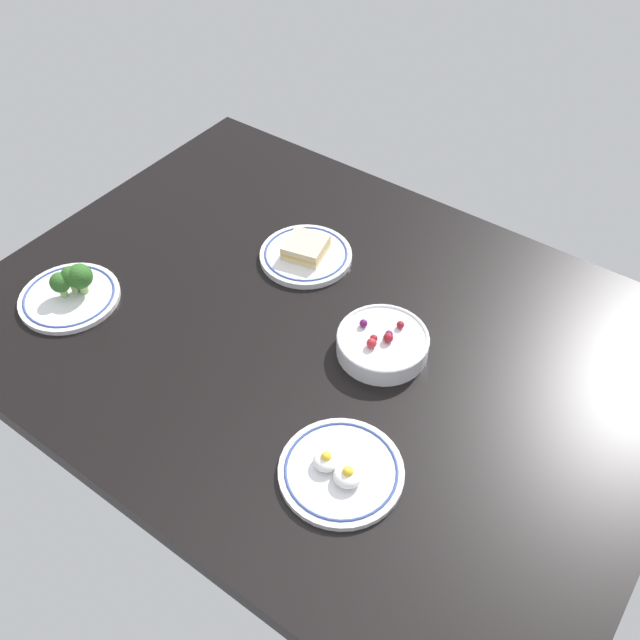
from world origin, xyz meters
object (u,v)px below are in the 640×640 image
plate_sandwich (306,253)px  plate_broccoli (71,291)px  bowl_berries (382,343)px  plate_eggs (341,471)px

plate_sandwich → plate_broccoli: (-30.87, -37.68, 0.74)cm
bowl_berries → plate_broccoli: bearing=-157.1°
bowl_berries → plate_eggs: bowl_berries is taller
bowl_berries → plate_broccoli: plate_broccoli is taller
bowl_berries → plate_eggs: bearing=-71.5°
bowl_berries → plate_sandwich: bowl_berries is taller
plate_broccoli → plate_eggs: bearing=-1.5°
plate_broccoli → plate_eggs: size_ratio=0.98×
bowl_berries → plate_broccoli: 63.42cm
bowl_berries → plate_sandwich: (-27.56, 13.03, -0.94)cm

